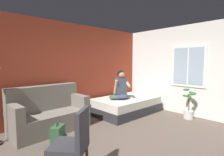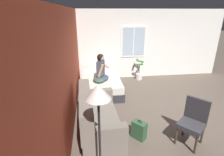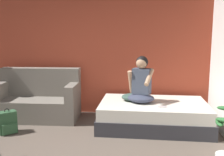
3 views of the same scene
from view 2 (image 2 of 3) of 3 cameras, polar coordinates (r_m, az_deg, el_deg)
The scene contains 12 objects.
ground_plane at distance 5.27m, azimuth 17.89°, elevation -9.80°, with size 40.00×40.00×0.00m, color brown.
wall_back_accent at distance 4.28m, azimuth -14.15°, elevation 3.29°, with size 10.50×0.16×2.70m, color #993823.
wall_side_with_window at distance 7.31m, azimuth 9.90°, elevation 10.77°, with size 0.19×6.56×2.70m.
bed at distance 6.10m, azimuth -3.58°, elevation -1.92°, with size 2.05×1.31×0.48m.
couch at distance 3.91m, azimuth -5.03°, elevation -13.50°, with size 1.74×0.91×1.04m.
side_chair at distance 4.00m, azimuth 24.94°, elevation -12.44°, with size 0.65×0.65×0.98m.
person_seated at distance 5.67m, azimuth -3.51°, elevation 2.74°, with size 0.63×0.58×0.88m.
backpack at distance 3.99m, azimuth 8.91°, elevation -16.48°, with size 0.35×0.35×0.46m.
throw_pillow at distance 5.63m, azimuth -4.31°, elevation -0.50°, with size 0.48×0.36×0.14m, color #385147.
cell_phone at distance 6.18m, azimuth -0.82°, elevation 0.87°, with size 0.07×0.14×0.01m, color #B7B7BC.
floor_lamp at distance 2.44m, azimuth -4.44°, elevation -7.88°, with size 0.36×0.36×1.70m.
potted_plant at distance 7.14m, azimuth 8.86°, elevation 1.86°, with size 0.39×0.37×0.85m.
Camera 2 is at (-4.06, 2.12, 2.60)m, focal length 28.00 mm.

